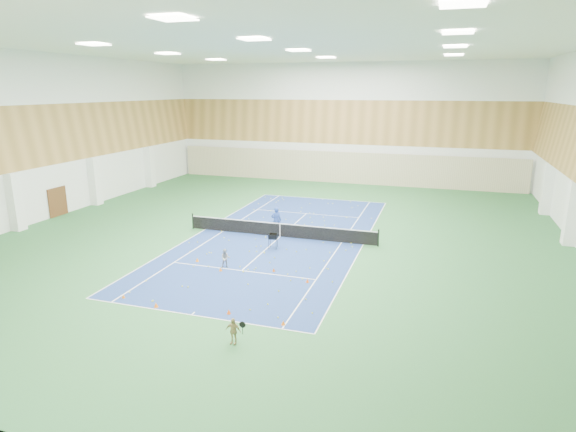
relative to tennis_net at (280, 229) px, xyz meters
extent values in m
plane|color=#2A6333|center=(0.00, 0.00, -0.55)|extent=(40.00, 40.00, 0.00)
cube|color=navy|center=(0.00, 0.00, -0.55)|extent=(10.97, 23.77, 0.01)
cube|color=#C6B793|center=(0.00, 19.75, 1.05)|extent=(35.40, 0.16, 3.20)
cube|color=#593319|center=(-17.92, 0.00, 0.55)|extent=(0.08, 1.80, 2.20)
imported|color=#203E97|center=(-0.47, 0.60, 0.38)|extent=(0.79, 0.65, 1.85)
imported|color=#97979F|center=(-1.02, -6.21, -0.02)|extent=(0.64, 0.58, 1.06)
imported|color=tan|center=(2.70, -13.52, -0.02)|extent=(0.63, 0.27, 1.06)
cone|color=orange|center=(-2.95, -5.86, -0.44)|extent=(0.20, 0.20, 0.22)
cone|color=orange|center=(-1.05, -6.79, -0.45)|extent=(0.19, 0.19, 0.20)
cone|color=#D9560B|center=(1.68, -5.98, -0.45)|extent=(0.18, 0.18, 0.20)
cone|color=#FF570D|center=(3.79, -6.87, -0.45)|extent=(0.18, 0.18, 0.20)
cone|color=orange|center=(-3.87, -11.30, -0.45)|extent=(0.17, 0.17, 0.19)
cone|color=#FF660D|center=(-1.88, -11.67, -0.44)|extent=(0.20, 0.20, 0.23)
cone|color=#FB530D|center=(1.49, -11.29, -0.44)|extent=(0.20, 0.20, 0.22)
cone|color=orange|center=(4.05, -11.53, -0.45)|extent=(0.19, 0.19, 0.21)
camera|label=1|loc=(9.75, -28.62, 8.88)|focal=30.00mm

